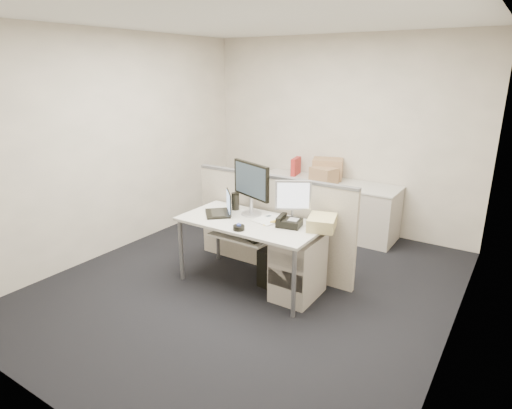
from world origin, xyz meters
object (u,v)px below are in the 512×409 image
Objects in this scene: laptop at (217,203)px; desk_phone at (289,223)px; desk at (250,227)px; monitor_main at (251,189)px.

desk_phone is (0.84, 0.10, -0.09)m from laptop.
desk is 2.60× the size of monitor_main.
desk_phone reaches higher than desk.
desk_phone is (0.42, 0.08, 0.10)m from desk.
laptop reaches higher than desk_phone.
monitor_main reaches higher than desk_phone.
monitor_main is 0.59m from desk_phone.
desk is 0.41m from monitor_main.
desk is at bearing -38.47° from monitor_main.
monitor_main is at bearing 121.24° from desk.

